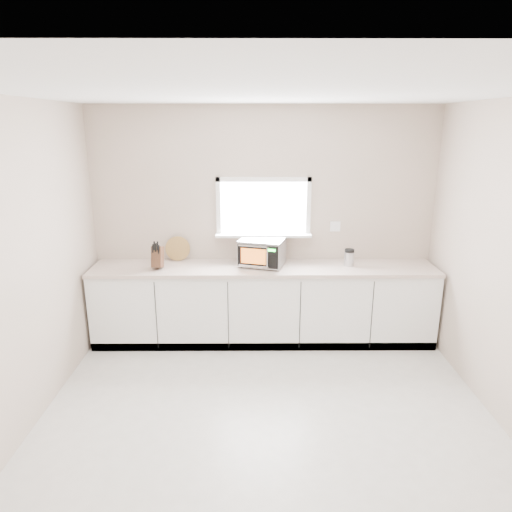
{
  "coord_description": "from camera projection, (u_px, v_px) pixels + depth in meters",
  "views": [
    {
      "loc": [
        -0.12,
        -3.28,
        2.49
      ],
      "look_at": [
        -0.09,
        1.55,
        1.08
      ],
      "focal_mm": 32.0,
      "sensor_mm": 36.0,
      "label": 1
    }
  ],
  "objects": [
    {
      "name": "countertop",
      "position": [
        264.0,
        268.0,
        5.21
      ],
      "size": [
        3.92,
        0.64,
        0.04
      ],
      "primitive_type": "cube",
      "color": "beige",
      "rests_on": "cabinets"
    },
    {
      "name": "ground",
      "position": [
        268.0,
        431.0,
        3.84
      ],
      "size": [
        4.0,
        4.0,
        0.0
      ],
      "primitive_type": "plane",
      "color": "beige",
      "rests_on": "ground"
    },
    {
      "name": "cabinets",
      "position": [
        264.0,
        305.0,
        5.35
      ],
      "size": [
        3.92,
        0.6,
        0.88
      ],
      "primitive_type": "cube",
      "color": "white",
      "rests_on": "ground"
    },
    {
      "name": "knife_block",
      "position": [
        158.0,
        256.0,
        5.1
      ],
      "size": [
        0.11,
        0.23,
        0.33
      ],
      "rotation": [
        0.0,
        0.0,
        -0.02
      ],
      "color": "#452718",
      "rests_on": "countertop"
    },
    {
      "name": "cutting_board",
      "position": [
        178.0,
        249.0,
        5.4
      ],
      "size": [
        0.29,
        0.07,
        0.29
      ],
      "primitive_type": "cylinder",
      "rotation": [
        1.4,
        0.0,
        0.0
      ],
      "color": "#A78040",
      "rests_on": "countertop"
    },
    {
      "name": "microwave",
      "position": [
        262.0,
        252.0,
        5.19
      ],
      "size": [
        0.57,
        0.5,
        0.31
      ],
      "rotation": [
        0.0,
        0.0,
        -0.29
      ],
      "color": "black",
      "rests_on": "countertop"
    },
    {
      "name": "back_wall",
      "position": [
        263.0,
        223.0,
        5.38
      ],
      "size": [
        4.0,
        0.17,
        2.7
      ],
      "color": "#C7B09E",
      "rests_on": "ground"
    },
    {
      "name": "coffee_grinder",
      "position": [
        349.0,
        257.0,
        5.22
      ],
      "size": [
        0.14,
        0.14,
        0.2
      ],
      "rotation": [
        0.0,
        0.0,
        0.27
      ],
      "color": "#ACAFB4",
      "rests_on": "countertop"
    }
  ]
}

